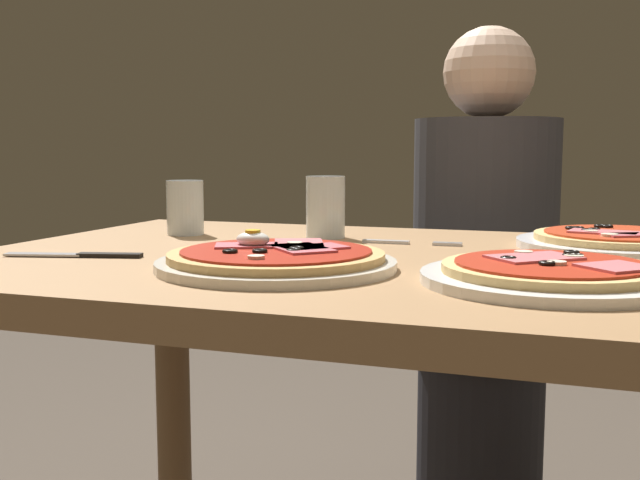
{
  "coord_description": "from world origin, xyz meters",
  "views": [
    {
      "loc": [
        0.28,
        -1.02,
        0.92
      ],
      "look_at": [
        -0.05,
        -0.07,
        0.8
      ],
      "focal_mm": 42.93,
      "sensor_mm": 36.0,
      "label": 1
    }
  ],
  "objects_px": {
    "pizza_foreground": "(276,259)",
    "fork": "(404,242)",
    "knife": "(83,255)",
    "diner_person": "(483,305)",
    "pizza_across_right": "(551,274)",
    "pizza_across_left": "(619,241)",
    "water_glass_near": "(326,211)",
    "dining_table": "(369,347)",
    "water_glass_far": "(185,211)"
  },
  "relations": [
    {
      "from": "pizza_across_left",
      "to": "pizza_across_right",
      "type": "relative_size",
      "value": 1.05
    },
    {
      "from": "dining_table",
      "to": "water_glass_near",
      "type": "distance_m",
      "value": 0.29
    },
    {
      "from": "diner_person",
      "to": "pizza_foreground",
      "type": "bearing_deg",
      "value": 79.81
    },
    {
      "from": "dining_table",
      "to": "pizza_foreground",
      "type": "bearing_deg",
      "value": -119.25
    },
    {
      "from": "water_glass_far",
      "to": "fork",
      "type": "relative_size",
      "value": 0.6
    },
    {
      "from": "pizza_across_right",
      "to": "water_glass_far",
      "type": "height_order",
      "value": "water_glass_far"
    },
    {
      "from": "water_glass_far",
      "to": "diner_person",
      "type": "height_order",
      "value": "diner_person"
    },
    {
      "from": "diner_person",
      "to": "water_glass_near",
      "type": "bearing_deg",
      "value": 68.44
    },
    {
      "from": "knife",
      "to": "pizza_foreground",
      "type": "bearing_deg",
      "value": -1.85
    },
    {
      "from": "pizza_across_right",
      "to": "knife",
      "type": "xyz_separation_m",
      "value": [
        -0.63,
        0.0,
        -0.01
      ]
    },
    {
      "from": "pizza_across_left",
      "to": "fork",
      "type": "relative_size",
      "value": 1.93
    },
    {
      "from": "water_glass_near",
      "to": "pizza_across_left",
      "type": "bearing_deg",
      "value": 2.26
    },
    {
      "from": "pizza_across_right",
      "to": "fork",
      "type": "height_order",
      "value": "pizza_across_right"
    },
    {
      "from": "knife",
      "to": "water_glass_near",
      "type": "bearing_deg",
      "value": 53.19
    },
    {
      "from": "diner_person",
      "to": "pizza_across_left",
      "type": "bearing_deg",
      "value": 117.82
    },
    {
      "from": "pizza_across_right",
      "to": "pizza_across_left",
      "type": "bearing_deg",
      "value": 76.51
    },
    {
      "from": "water_glass_far",
      "to": "water_glass_near",
      "type": "bearing_deg",
      "value": 8.27
    },
    {
      "from": "dining_table",
      "to": "fork",
      "type": "xyz_separation_m",
      "value": [
        0.01,
        0.15,
        0.13
      ]
    },
    {
      "from": "pizza_across_right",
      "to": "water_glass_near",
      "type": "bearing_deg",
      "value": 138.82
    },
    {
      "from": "dining_table",
      "to": "pizza_across_left",
      "type": "distance_m",
      "value": 0.42
    },
    {
      "from": "dining_table",
      "to": "diner_person",
      "type": "xyz_separation_m",
      "value": [
        0.07,
        0.71,
        -0.08
      ]
    },
    {
      "from": "water_glass_far",
      "to": "fork",
      "type": "bearing_deg",
      "value": -0.44
    },
    {
      "from": "pizza_foreground",
      "to": "pizza_across_left",
      "type": "xyz_separation_m",
      "value": [
        0.41,
        0.36,
        -0.0
      ]
    },
    {
      "from": "pizza_foreground",
      "to": "pizza_across_right",
      "type": "bearing_deg",
      "value": 0.95
    },
    {
      "from": "knife",
      "to": "diner_person",
      "type": "relative_size",
      "value": 0.16
    },
    {
      "from": "water_glass_near",
      "to": "diner_person",
      "type": "bearing_deg",
      "value": 68.44
    },
    {
      "from": "fork",
      "to": "dining_table",
      "type": "bearing_deg",
      "value": -94.66
    },
    {
      "from": "water_glass_far",
      "to": "fork",
      "type": "distance_m",
      "value": 0.39
    },
    {
      "from": "diner_person",
      "to": "water_glass_far",
      "type": "bearing_deg",
      "value": 50.69
    },
    {
      "from": "water_glass_near",
      "to": "diner_person",
      "type": "distance_m",
      "value": 0.61
    },
    {
      "from": "fork",
      "to": "water_glass_far",
      "type": "bearing_deg",
      "value": 179.56
    },
    {
      "from": "water_glass_near",
      "to": "fork",
      "type": "height_order",
      "value": "water_glass_near"
    },
    {
      "from": "pizza_across_right",
      "to": "water_glass_far",
      "type": "xyz_separation_m",
      "value": [
        -0.63,
        0.3,
        0.03
      ]
    },
    {
      "from": "dining_table",
      "to": "fork",
      "type": "height_order",
      "value": "fork"
    },
    {
      "from": "water_glass_near",
      "to": "dining_table",
      "type": "bearing_deg",
      "value": -55.69
    },
    {
      "from": "pizza_foreground",
      "to": "water_glass_far",
      "type": "height_order",
      "value": "water_glass_far"
    },
    {
      "from": "dining_table",
      "to": "water_glass_near",
      "type": "bearing_deg",
      "value": 124.31
    },
    {
      "from": "pizza_across_left",
      "to": "diner_person",
      "type": "height_order",
      "value": "diner_person"
    },
    {
      "from": "pizza_across_left",
      "to": "fork",
      "type": "height_order",
      "value": "pizza_across_left"
    },
    {
      "from": "pizza_across_left",
      "to": "pizza_across_right",
      "type": "height_order",
      "value": "same"
    },
    {
      "from": "pizza_across_left",
      "to": "water_glass_near",
      "type": "bearing_deg",
      "value": -177.74
    },
    {
      "from": "water_glass_near",
      "to": "knife",
      "type": "bearing_deg",
      "value": -126.81
    },
    {
      "from": "pizza_foreground",
      "to": "pizza_across_left",
      "type": "distance_m",
      "value": 0.55
    },
    {
      "from": "water_glass_near",
      "to": "knife",
      "type": "distance_m",
      "value": 0.41
    },
    {
      "from": "pizza_foreground",
      "to": "water_glass_near",
      "type": "distance_m",
      "value": 0.34
    },
    {
      "from": "water_glass_far",
      "to": "knife",
      "type": "bearing_deg",
      "value": -89.76
    },
    {
      "from": "pizza_foreground",
      "to": "pizza_across_left",
      "type": "relative_size",
      "value": 0.99
    },
    {
      "from": "fork",
      "to": "diner_person",
      "type": "distance_m",
      "value": 0.59
    },
    {
      "from": "pizza_foreground",
      "to": "fork",
      "type": "bearing_deg",
      "value": 72.55
    },
    {
      "from": "dining_table",
      "to": "pizza_foreground",
      "type": "relative_size",
      "value": 3.78
    }
  ]
}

